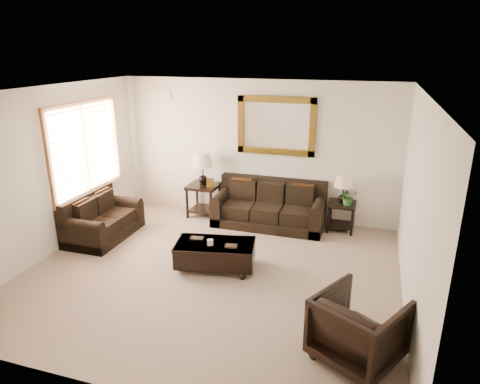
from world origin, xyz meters
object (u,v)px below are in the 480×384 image
(end_table_left, at_px, (203,175))
(end_table_right, at_px, (343,194))
(sofa, at_px, (269,209))
(coffee_table, at_px, (215,252))
(loveseat, at_px, (101,221))
(armchair, at_px, (359,326))

(end_table_left, relative_size, end_table_right, 1.20)
(sofa, xyz_separation_m, coffee_table, (-0.39, -1.92, -0.05))
(end_table_left, xyz_separation_m, coffee_table, (1.00, -1.99, -0.59))
(loveseat, xyz_separation_m, end_table_right, (4.09, 1.58, 0.42))
(end_table_right, distance_m, armchair, 3.57)
(loveseat, xyz_separation_m, end_table_left, (1.37, 1.53, 0.56))
(end_table_left, distance_m, coffee_table, 2.31)
(sofa, relative_size, end_table_left, 1.60)
(sofa, relative_size, armchair, 2.45)
(sofa, bearing_deg, end_table_right, 5.33)
(sofa, xyz_separation_m, loveseat, (-2.75, -1.46, -0.02))
(loveseat, relative_size, coffee_table, 1.08)
(end_table_left, distance_m, armchair, 4.74)
(coffee_table, height_order, armchair, armchair)
(end_table_right, distance_m, coffee_table, 2.71)
(sofa, height_order, coffee_table, sofa)
(sofa, distance_m, coffee_table, 1.96)
(sofa, height_order, armchair, sofa)
(end_table_left, height_order, armchair, end_table_left)
(coffee_table, bearing_deg, end_table_left, 105.47)
(coffee_table, bearing_deg, armchair, -45.12)
(end_table_left, bearing_deg, coffee_table, -63.44)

